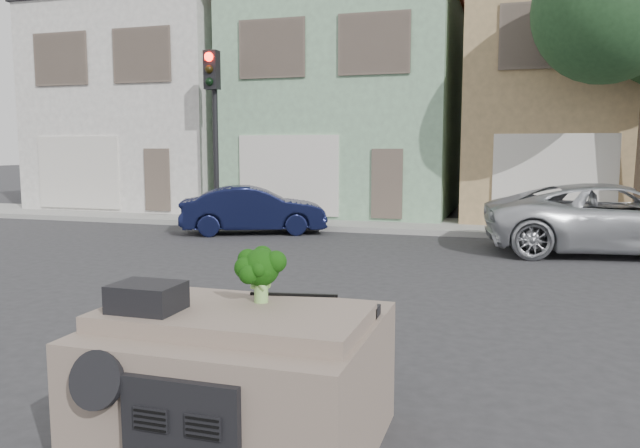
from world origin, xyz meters
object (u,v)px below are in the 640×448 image
at_px(navy_sedan, 254,233).
at_px(broccoli, 261,275).
at_px(silver_pickup, 613,254).
at_px(traffic_signal, 214,138).

relative_size(navy_sedan, broccoli, 9.04).
bearing_deg(broccoli, silver_pickup, 69.09).
distance_m(silver_pickup, broccoli, 11.12).
xyz_separation_m(navy_sedan, silver_pickup, (8.72, -0.66, 0.00)).
height_order(traffic_signal, broccoli, traffic_signal).
xyz_separation_m(navy_sedan, broccoli, (4.78, -10.97, 1.33)).
distance_m(silver_pickup, traffic_signal, 11.05).
bearing_deg(broccoli, traffic_signal, 118.10).
xyz_separation_m(silver_pickup, broccoli, (-3.94, -10.31, 1.33)).
height_order(silver_pickup, broccoli, broccoli).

